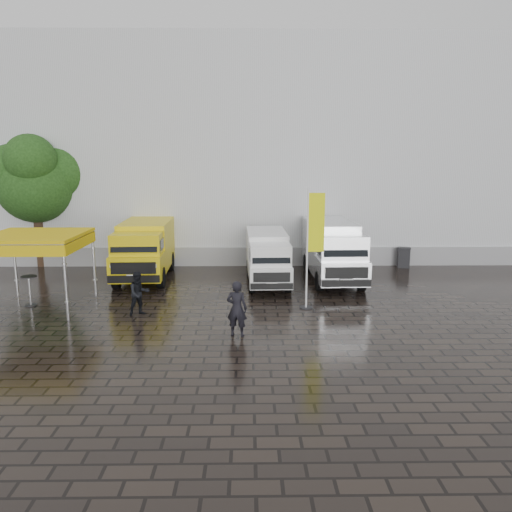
{
  "coord_description": "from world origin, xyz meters",
  "views": [
    {
      "loc": [
        -1.51,
        -18.33,
        5.65
      ],
      "look_at": [
        -1.23,
        2.2,
        1.65
      ],
      "focal_mm": 35.0,
      "sensor_mm": 36.0,
      "label": 1
    }
  ],
  "objects_px": {
    "wheelie_bin": "(404,257)",
    "person_tent": "(139,293)",
    "van_yellow": "(145,251)",
    "van_silver": "(332,252)",
    "flagpole": "(312,243)",
    "cocktail_table": "(30,291)",
    "van_white": "(267,258)",
    "person_front": "(237,309)",
    "canopy_tent": "(35,238)"
  },
  "relations": [
    {
      "from": "van_yellow",
      "to": "van_silver",
      "type": "bearing_deg",
      "value": -4.94
    },
    {
      "from": "van_silver",
      "to": "person_tent",
      "type": "relative_size",
      "value": 3.84
    },
    {
      "from": "flagpole",
      "to": "cocktail_table",
      "type": "height_order",
      "value": "flagpole"
    },
    {
      "from": "person_front",
      "to": "person_tent",
      "type": "distance_m",
      "value": 4.31
    },
    {
      "from": "van_silver",
      "to": "flagpole",
      "type": "bearing_deg",
      "value": -110.2
    },
    {
      "from": "van_yellow",
      "to": "van_silver",
      "type": "xyz_separation_m",
      "value": [
        8.92,
        -0.44,
        0.02
      ]
    },
    {
      "from": "canopy_tent",
      "to": "person_tent",
      "type": "xyz_separation_m",
      "value": [
        4.05,
        -0.97,
        -1.9
      ]
    },
    {
      "from": "wheelie_bin",
      "to": "person_front",
      "type": "distance_m",
      "value": 13.47
    },
    {
      "from": "flagpole",
      "to": "person_front",
      "type": "relative_size",
      "value": 2.51
    },
    {
      "from": "van_yellow",
      "to": "canopy_tent",
      "type": "distance_m",
      "value": 5.87
    },
    {
      "from": "flagpole",
      "to": "van_white",
      "type": "bearing_deg",
      "value": 110.91
    },
    {
      "from": "van_yellow",
      "to": "canopy_tent",
      "type": "relative_size",
      "value": 1.67
    },
    {
      "from": "wheelie_bin",
      "to": "flagpole",
      "type": "bearing_deg",
      "value": -114.99
    },
    {
      "from": "wheelie_bin",
      "to": "person_tent",
      "type": "relative_size",
      "value": 0.66
    },
    {
      "from": "van_yellow",
      "to": "cocktail_table",
      "type": "height_order",
      "value": "van_yellow"
    },
    {
      "from": "van_silver",
      "to": "cocktail_table",
      "type": "xyz_separation_m",
      "value": [
        -12.49,
        -4.1,
        -0.76
      ]
    },
    {
      "from": "person_front",
      "to": "canopy_tent",
      "type": "bearing_deg",
      "value": -10.5
    },
    {
      "from": "van_white",
      "to": "person_front",
      "type": "xyz_separation_m",
      "value": [
        -1.24,
        -7.04,
        -0.24
      ]
    },
    {
      "from": "flagpole",
      "to": "person_tent",
      "type": "height_order",
      "value": "flagpole"
    },
    {
      "from": "flagpole",
      "to": "van_silver",
      "type": "bearing_deg",
      "value": 71.2
    },
    {
      "from": "van_white",
      "to": "wheelie_bin",
      "type": "height_order",
      "value": "van_white"
    },
    {
      "from": "van_white",
      "to": "flagpole",
      "type": "relative_size",
      "value": 1.16
    },
    {
      "from": "flagpole",
      "to": "person_front",
      "type": "xyz_separation_m",
      "value": [
        -2.77,
        -3.03,
        -1.63
      ]
    },
    {
      "from": "van_white",
      "to": "canopy_tent",
      "type": "height_order",
      "value": "canopy_tent"
    },
    {
      "from": "van_yellow",
      "to": "flagpole",
      "type": "xyz_separation_m",
      "value": [
        7.36,
        -5.01,
        1.21
      ]
    },
    {
      "from": "van_yellow",
      "to": "canopy_tent",
      "type": "height_order",
      "value": "canopy_tent"
    },
    {
      "from": "van_yellow",
      "to": "flagpole",
      "type": "distance_m",
      "value": 8.99
    },
    {
      "from": "flagpole",
      "to": "cocktail_table",
      "type": "xyz_separation_m",
      "value": [
        -10.94,
        0.47,
        -1.95
      ]
    },
    {
      "from": "canopy_tent",
      "to": "wheelie_bin",
      "type": "distance_m",
      "value": 17.91
    },
    {
      "from": "cocktail_table",
      "to": "canopy_tent",
      "type": "bearing_deg",
      "value": -27.51
    },
    {
      "from": "van_silver",
      "to": "wheelie_bin",
      "type": "relative_size",
      "value": 5.86
    },
    {
      "from": "wheelie_bin",
      "to": "person_tent",
      "type": "xyz_separation_m",
      "value": [
        -12.24,
        -8.07,
        0.28
      ]
    },
    {
      "from": "van_white",
      "to": "van_silver",
      "type": "xyz_separation_m",
      "value": [
        3.09,
        0.56,
        0.2
      ]
    },
    {
      "from": "van_yellow",
      "to": "van_white",
      "type": "height_order",
      "value": "van_yellow"
    },
    {
      "from": "flagpole",
      "to": "cocktail_table",
      "type": "bearing_deg",
      "value": 177.52
    },
    {
      "from": "canopy_tent",
      "to": "flagpole",
      "type": "height_order",
      "value": "flagpole"
    },
    {
      "from": "person_tent",
      "to": "flagpole",
      "type": "bearing_deg",
      "value": -24.01
    },
    {
      "from": "wheelie_bin",
      "to": "canopy_tent",
      "type": "bearing_deg",
      "value": -142.96
    },
    {
      "from": "person_tent",
      "to": "van_white",
      "type": "bearing_deg",
      "value": 13.61
    },
    {
      "from": "van_silver",
      "to": "van_yellow",
      "type": "bearing_deg",
      "value": 175.78
    },
    {
      "from": "van_white",
      "to": "wheelie_bin",
      "type": "distance_m",
      "value": 8.1
    },
    {
      "from": "wheelie_bin",
      "to": "person_tent",
      "type": "height_order",
      "value": "person_tent"
    },
    {
      "from": "canopy_tent",
      "to": "flagpole",
      "type": "distance_m",
      "value": 10.47
    },
    {
      "from": "van_silver",
      "to": "wheelie_bin",
      "type": "xyz_separation_m",
      "value": [
        4.27,
        2.76,
        -0.82
      ]
    },
    {
      "from": "van_silver",
      "to": "person_tent",
      "type": "distance_m",
      "value": 9.59
    },
    {
      "from": "canopy_tent",
      "to": "flagpole",
      "type": "bearing_deg",
      "value": -1.25
    },
    {
      "from": "cocktail_table",
      "to": "person_tent",
      "type": "distance_m",
      "value": 4.68
    },
    {
      "from": "van_white",
      "to": "van_silver",
      "type": "relative_size",
      "value": 0.86
    },
    {
      "from": "van_white",
      "to": "cocktail_table",
      "type": "relative_size",
      "value": 4.49
    },
    {
      "from": "van_white",
      "to": "cocktail_table",
      "type": "xyz_separation_m",
      "value": [
        -9.4,
        -3.54,
        -0.56
      ]
    }
  ]
}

